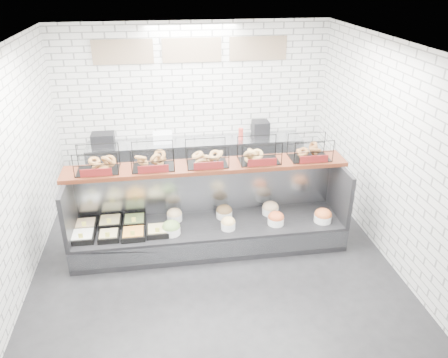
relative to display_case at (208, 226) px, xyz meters
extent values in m
plane|color=black|center=(0.02, -0.34, -0.33)|extent=(5.50, 5.50, 0.00)
cube|color=silver|center=(0.02, 2.41, 1.17)|extent=(5.00, 0.02, 3.00)
cube|color=silver|center=(-2.48, -0.34, 1.17)|extent=(0.02, 5.50, 3.00)
cube|color=silver|center=(2.52, -0.34, 1.17)|extent=(0.02, 5.50, 3.00)
cube|color=white|center=(0.02, -0.34, 2.67)|extent=(5.00, 5.50, 0.02)
cube|color=tan|center=(-1.18, 2.38, 2.17)|extent=(1.05, 0.03, 0.42)
cube|color=tan|center=(0.02, 2.38, 2.17)|extent=(1.05, 0.03, 0.42)
cube|color=tan|center=(1.22, 2.38, 2.17)|extent=(1.05, 0.03, 0.42)
cube|color=black|center=(0.02, -0.04, -0.13)|extent=(4.00, 0.90, 0.40)
cube|color=#93969B|center=(0.02, -0.48, -0.11)|extent=(4.00, 0.03, 0.28)
cube|color=#93969B|center=(0.02, 0.37, 0.47)|extent=(4.00, 0.08, 0.80)
cube|color=black|center=(-1.95, -0.04, 0.47)|extent=(0.06, 0.90, 0.80)
cube|color=black|center=(1.99, -0.04, 0.47)|extent=(0.06, 0.90, 0.80)
cube|color=black|center=(-1.78, -0.20, 0.11)|extent=(0.33, 0.33, 0.08)
cube|color=white|center=(-1.78, -0.20, 0.15)|extent=(0.28, 0.28, 0.04)
cube|color=#FFF258|center=(-1.78, -0.32, 0.20)|extent=(0.06, 0.01, 0.08)
cube|color=black|center=(-1.78, 0.10, 0.11)|extent=(0.30, 0.30, 0.08)
cube|color=#D6B483|center=(-1.78, 0.10, 0.15)|extent=(0.26, 0.26, 0.04)
cube|color=#FFF258|center=(-1.78, -0.01, 0.20)|extent=(0.06, 0.01, 0.08)
cube|color=black|center=(-1.42, -0.24, 0.11)|extent=(0.28, 0.28, 0.08)
cube|color=tan|center=(-1.42, -0.24, 0.15)|extent=(0.24, 0.24, 0.04)
cube|color=#FFF258|center=(-1.42, -0.34, 0.20)|extent=(0.06, 0.01, 0.08)
cube|color=black|center=(-1.43, 0.14, 0.11)|extent=(0.33, 0.33, 0.08)
cube|color=tan|center=(-1.43, 0.14, 0.15)|extent=(0.28, 0.28, 0.04)
cube|color=#FFF258|center=(-1.43, 0.02, 0.20)|extent=(0.06, 0.01, 0.08)
cube|color=black|center=(-1.08, -0.24, 0.11)|extent=(0.33, 0.33, 0.08)
cube|color=orange|center=(-1.08, -0.24, 0.15)|extent=(0.28, 0.28, 0.04)
cube|color=#FFF258|center=(-1.08, -0.36, 0.20)|extent=(0.06, 0.01, 0.08)
cube|color=black|center=(-1.08, 0.11, 0.11)|extent=(0.32, 0.32, 0.08)
cube|color=olive|center=(-1.08, 0.11, 0.15)|extent=(0.27, 0.27, 0.04)
cube|color=#FFF258|center=(-1.08, 0.00, 0.20)|extent=(0.06, 0.01, 0.08)
cube|color=black|center=(-0.74, -0.21, 0.11)|extent=(0.31, 0.31, 0.08)
cube|color=#D1C180|center=(-0.74, -0.21, 0.15)|extent=(0.27, 0.27, 0.04)
cube|color=#FFF258|center=(-0.74, -0.32, 0.20)|extent=(0.06, 0.01, 0.08)
cylinder|color=white|center=(-0.55, -0.24, 0.13)|extent=(0.26, 0.26, 0.11)
ellipsoid|color=#698C47|center=(-0.55, -0.24, 0.19)|extent=(0.26, 0.26, 0.18)
cylinder|color=white|center=(-0.49, 0.12, 0.13)|extent=(0.23, 0.23, 0.11)
ellipsoid|color=#DCBD87|center=(-0.49, 0.12, 0.19)|extent=(0.22, 0.22, 0.16)
cylinder|color=white|center=(0.27, -0.23, 0.13)|extent=(0.21, 0.21, 0.11)
ellipsoid|color=#DAB56F|center=(0.27, -0.23, 0.19)|extent=(0.21, 0.21, 0.15)
cylinder|color=white|center=(0.26, 0.10, 0.13)|extent=(0.25, 0.25, 0.11)
ellipsoid|color=brown|center=(0.26, 0.10, 0.19)|extent=(0.24, 0.24, 0.17)
cylinder|color=white|center=(0.99, -0.20, 0.13)|extent=(0.24, 0.24, 0.11)
ellipsoid|color=#C9552A|center=(0.99, -0.20, 0.19)|extent=(0.24, 0.24, 0.17)
cylinder|color=white|center=(0.98, 0.10, 0.13)|extent=(0.25, 0.25, 0.11)
ellipsoid|color=tan|center=(0.98, 0.10, 0.19)|extent=(0.25, 0.25, 0.17)
cylinder|color=white|center=(1.70, -0.24, 0.13)|extent=(0.26, 0.26, 0.11)
ellipsoid|color=#CD612B|center=(1.70, -0.24, 0.19)|extent=(0.26, 0.26, 0.18)
cube|color=#3E180D|center=(0.02, 0.18, 0.90)|extent=(4.10, 0.50, 0.06)
cube|color=black|center=(-1.51, 0.18, 1.10)|extent=(0.60, 0.38, 0.34)
cube|color=#591110|center=(-1.51, -0.02, 1.00)|extent=(0.42, 0.02, 0.11)
cube|color=black|center=(-0.74, 0.18, 1.10)|extent=(0.60, 0.38, 0.34)
cube|color=#591110|center=(-0.74, -0.02, 1.00)|extent=(0.42, 0.02, 0.11)
cube|color=black|center=(0.02, 0.18, 1.10)|extent=(0.60, 0.38, 0.34)
cube|color=#591110|center=(0.02, -0.02, 1.00)|extent=(0.42, 0.02, 0.11)
cube|color=black|center=(0.79, 0.18, 1.10)|extent=(0.60, 0.38, 0.34)
cube|color=#591110|center=(0.79, -0.02, 1.00)|extent=(0.42, 0.02, 0.11)
cube|color=black|center=(1.56, 0.18, 1.10)|extent=(0.60, 0.38, 0.34)
cube|color=#591110|center=(1.56, -0.02, 1.00)|extent=(0.42, 0.02, 0.11)
cube|color=#93969B|center=(0.02, 2.09, 0.12)|extent=(4.00, 0.60, 0.90)
cube|color=black|center=(-1.66, 2.07, 0.69)|extent=(0.40, 0.30, 0.24)
cube|color=silver|center=(-0.59, 2.11, 0.66)|extent=(0.35, 0.28, 0.18)
cylinder|color=#BE3A2F|center=(0.86, 2.02, 0.68)|extent=(0.09, 0.09, 0.22)
cube|color=black|center=(1.27, 2.13, 0.72)|extent=(0.30, 0.30, 0.30)
camera|label=1|loc=(-0.58, -5.55, 3.52)|focal=35.00mm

